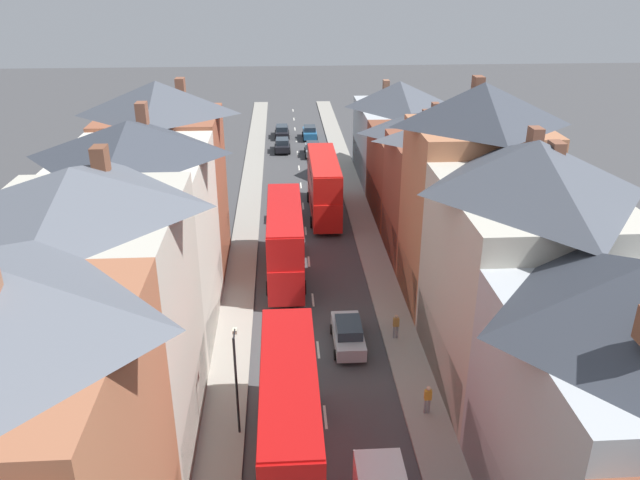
{
  "coord_description": "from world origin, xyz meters",
  "views": [
    {
      "loc": [
        -1.83,
        -13.07,
        20.97
      ],
      "look_at": [
        0.97,
        31.75,
        1.01
      ],
      "focal_mm": 35.0,
      "sensor_mm": 36.0,
      "label": 1
    }
  ],
  "objects": [
    {
      "name": "double_decker_bus_far_approaching",
      "position": [
        -1.81,
        27.91,
        2.82
      ],
      "size": [
        2.74,
        10.8,
        5.3
      ],
      "color": "red",
      "rests_on": "ground"
    },
    {
      "name": "terrace_row_right",
      "position": [
        10.19,
        20.8,
        5.87
      ],
      "size": [
        8.0,
        67.93,
        14.69
      ],
      "color": "brown",
      "rests_on": "ground"
    },
    {
      "name": "street_lamp",
      "position": [
        -4.25,
        11.16,
        3.24
      ],
      "size": [
        0.2,
        1.12,
        5.5
      ],
      "color": "black",
      "rests_on": "ground"
    },
    {
      "name": "car_mid_black",
      "position": [
        -1.8,
        67.73,
        0.8
      ],
      "size": [
        1.9,
        4.55,
        1.58
      ],
      "color": "black",
      "rests_on": "ground"
    },
    {
      "name": "car_near_silver",
      "position": [
        -1.8,
        38.65,
        0.8
      ],
      "size": [
        1.9,
        4.11,
        1.59
      ],
      "color": "silver",
      "rests_on": "ground"
    },
    {
      "name": "centre_line_dashes",
      "position": [
        0.0,
        36.0,
        0.01
      ],
      "size": [
        0.14,
        97.8,
        0.01
      ],
      "color": "silver",
      "rests_on": "ground"
    },
    {
      "name": "double_decker_bus_mid_street",
      "position": [
        1.79,
        39.73,
        2.82
      ],
      "size": [
        2.74,
        10.8,
        5.3
      ],
      "color": "red",
      "rests_on": "ground"
    },
    {
      "name": "pedestrian_mid_right",
      "position": [
        4.74,
        18.79,
        1.03
      ],
      "size": [
        0.36,
        0.22,
        1.61
      ],
      "color": "gray",
      "rests_on": "pavement_right"
    },
    {
      "name": "terrace_row_left",
      "position": [
        -10.19,
        10.07,
        6.81
      ],
      "size": [
        8.0,
        46.93,
        14.48
      ],
      "color": "#935138",
      "rests_on": "ground"
    },
    {
      "name": "pedestrian_mid_left",
      "position": [
        5.14,
        11.85,
        1.03
      ],
      "size": [
        0.36,
        0.22,
        1.61
      ],
      "color": "gray",
      "rests_on": "pavement_right"
    },
    {
      "name": "pavement_left",
      "position": [
        -5.1,
        38.0,
        0.07
      ],
      "size": [
        2.2,
        104.0,
        0.14
      ],
      "primitive_type": "cube",
      "color": "gray",
      "rests_on": "ground"
    },
    {
      "name": "car_mid_white",
      "position": [
        -1.8,
        60.83,
        0.82
      ],
      "size": [
        1.9,
        4.07,
        1.63
      ],
      "color": "black",
      "rests_on": "ground"
    },
    {
      "name": "car_parked_left_b",
      "position": [
        1.8,
        66.66,
        0.86
      ],
      "size": [
        1.9,
        4.19,
        1.71
      ],
      "color": "#236093",
      "rests_on": "ground"
    },
    {
      "name": "double_decker_bus_lead",
      "position": [
        -1.81,
        8.67,
        2.82
      ],
      "size": [
        2.74,
        10.8,
        5.3
      ],
      "color": "#B70F0F",
      "rests_on": "ground"
    },
    {
      "name": "car_near_blue",
      "position": [
        1.8,
        58.89,
        0.82
      ],
      "size": [
        1.9,
        4.23,
        1.62
      ],
      "color": "gray",
      "rests_on": "ground"
    },
    {
      "name": "car_parked_right_a",
      "position": [
        1.8,
        18.28,
        0.86
      ],
      "size": [
        1.9,
        4.44,
        1.71
      ],
      "color": "#B7BABF",
      "rests_on": "ground"
    },
    {
      "name": "pavement_right",
      "position": [
        5.1,
        38.0,
        0.07
      ],
      "size": [
        2.2,
        104.0,
        0.14
      ],
      "primitive_type": "cube",
      "color": "gray",
      "rests_on": "ground"
    }
  ]
}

